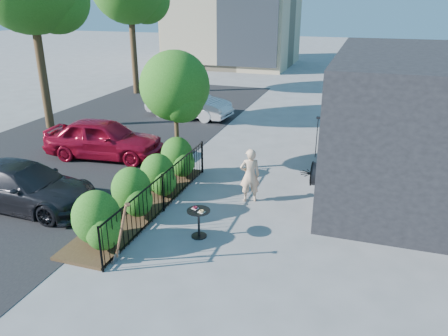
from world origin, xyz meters
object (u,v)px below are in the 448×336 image
(patio_tree, at_px, (176,90))
(car_red, at_px, (104,138))
(woman, at_px, (250,175))
(cafe_table, at_px, (199,218))
(shovel, at_px, (120,237))
(car_silver, at_px, (189,103))
(car_darkgrey, at_px, (23,186))

(patio_tree, bearing_deg, car_red, 170.33)
(patio_tree, bearing_deg, woman, -26.25)
(cafe_table, bearing_deg, woman, 74.70)
(shovel, relative_size, car_silver, 0.37)
(shovel, distance_m, car_red, 7.22)
(shovel, height_order, car_darkgrey, shovel)
(patio_tree, distance_m, cafe_table, 4.86)
(car_red, distance_m, car_darkgrey, 4.24)
(shovel, bearing_deg, cafe_table, 54.33)
(car_red, bearing_deg, shovel, -150.61)
(patio_tree, height_order, car_darkgrey, patio_tree)
(cafe_table, relative_size, car_red, 0.18)
(patio_tree, distance_m, woman, 3.69)
(car_red, height_order, car_silver, car_red)
(car_red, bearing_deg, cafe_table, -134.52)
(woman, bearing_deg, shovel, 42.59)
(patio_tree, distance_m, car_red, 3.83)
(patio_tree, height_order, cafe_table, patio_tree)
(woman, distance_m, car_silver, 9.78)
(cafe_table, relative_size, woman, 0.49)
(car_red, distance_m, car_silver, 6.36)
(woman, bearing_deg, car_darkgrey, -1.30)
(car_silver, height_order, car_darkgrey, car_silver)
(patio_tree, height_order, woman, patio_tree)
(woman, xyz_separation_m, car_silver, (-5.27, 8.24, -0.09))
(car_red, bearing_deg, car_silver, -12.31)
(cafe_table, xyz_separation_m, car_darkgrey, (-5.19, 0.04, 0.13))
(car_silver, xyz_separation_m, car_darkgrey, (-0.57, -10.55, -0.07))
(car_darkgrey, bearing_deg, woman, -67.62)
(patio_tree, bearing_deg, cafe_table, -60.07)
(shovel, bearing_deg, car_darkgrey, 157.49)
(shovel, height_order, car_silver, shovel)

